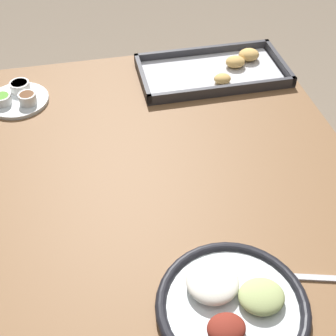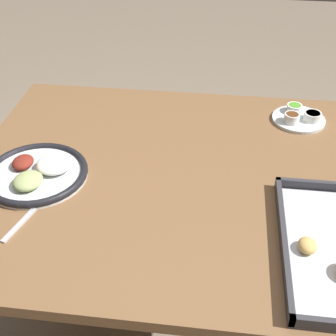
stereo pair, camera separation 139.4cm
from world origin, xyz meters
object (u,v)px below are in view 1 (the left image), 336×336
object	(u,v)px
dinner_plate	(232,304)
baking_tray	(217,70)
saucer_plate	(18,97)
fork	(319,278)

from	to	relation	value
dinner_plate	baking_tray	bearing A→B (deg)	75.53
dinner_plate	saucer_plate	world-z (taller)	dinner_plate
dinner_plate	fork	size ratio (longest dim) A/B	1.28
saucer_plate	dinner_plate	bearing A→B (deg)	-62.10
saucer_plate	baking_tray	size ratio (longest dim) A/B	0.39
dinner_plate	fork	bearing A→B (deg)	7.26
fork	baking_tray	bearing A→B (deg)	104.48
fork	baking_tray	xyz separation A→B (m)	(0.01, 0.70, 0.01)
baking_tray	saucer_plate	bearing A→B (deg)	-177.85
fork	saucer_plate	size ratio (longest dim) A/B	1.30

